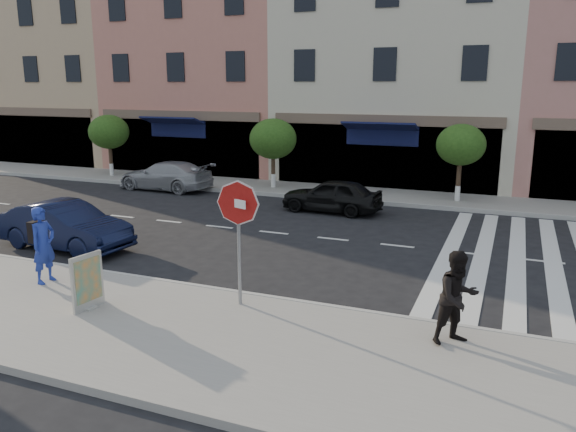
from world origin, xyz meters
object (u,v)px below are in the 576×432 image
(photographer, at_px, (43,245))
(car_near_mid, at_px, (65,226))
(poster_board, at_px, (88,282))
(car_far_mid, at_px, (332,195))
(car_far_left, at_px, (165,176))
(walker, at_px, (458,298))
(stop_sign, at_px, (238,216))

(photographer, distance_m, car_near_mid, 3.37)
(poster_board, xyz_separation_m, car_far_mid, (1.64, 11.14, -0.09))
(poster_board, bearing_deg, car_far_mid, 90.16)
(car_near_mid, height_order, car_far_mid, car_near_mid)
(photographer, distance_m, car_far_left, 12.63)
(walker, distance_m, car_far_mid, 11.33)
(photographer, bearing_deg, walker, -87.84)
(poster_board, bearing_deg, photographer, 164.72)
(photographer, bearing_deg, car_far_left, 21.79)
(poster_board, relative_size, car_near_mid, 0.28)
(stop_sign, bearing_deg, car_near_mid, -178.34)
(photographer, distance_m, walker, 9.22)
(stop_sign, distance_m, car_far_mid, 9.92)
(stop_sign, bearing_deg, car_far_left, 150.04)
(poster_board, bearing_deg, car_far_left, 126.57)
(photographer, bearing_deg, poster_board, -113.75)
(stop_sign, xyz_separation_m, car_far_left, (-9.50, 11.25, -1.42))
(poster_board, distance_m, car_far_left, 14.32)
(stop_sign, xyz_separation_m, walker, (4.39, -0.14, -1.06))
(car_near_mid, bearing_deg, car_far_left, 20.79)
(poster_board, relative_size, car_far_mid, 0.31)
(stop_sign, height_order, photographer, stop_sign)
(car_near_mid, height_order, car_far_left, car_near_mid)
(car_far_left, bearing_deg, walker, 53.47)
(stop_sign, relative_size, car_far_left, 0.59)
(car_far_mid, bearing_deg, poster_board, -5.27)
(poster_board, height_order, car_near_mid, car_near_mid)
(poster_board, bearing_deg, car_near_mid, 146.56)
(walker, xyz_separation_m, car_far_left, (-13.88, 11.40, -0.35))
(walker, xyz_separation_m, car_near_mid, (-11.18, 2.38, -0.32))
(stop_sign, xyz_separation_m, poster_board, (-2.77, -1.39, -1.34))
(photographer, bearing_deg, car_near_mid, 36.03)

